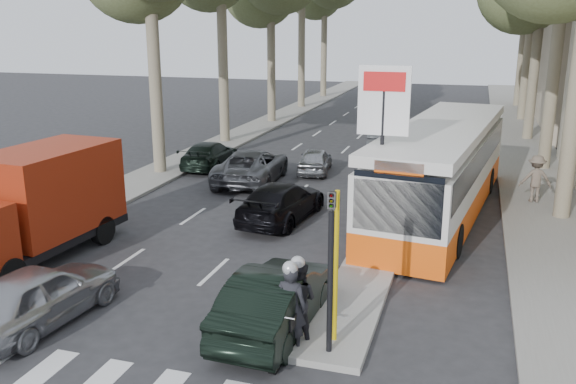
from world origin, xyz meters
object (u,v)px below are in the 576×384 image
motorcycle (294,306)px  silver_hatchback (38,295)px  city_bus (442,167)px  dark_hatchback (276,298)px  red_truck (36,203)px

motorcycle → silver_hatchback: bearing=-169.7°
city_bus → dark_hatchback: bearing=-99.4°
silver_hatchback → motorcycle: bearing=-166.8°
city_bus → motorcycle: bearing=-95.3°
dark_hatchback → motorcycle: 0.91m
silver_hatchback → city_bus: city_bus is taller
city_bus → motorcycle: 10.91m
silver_hatchback → dark_hatchback: bearing=-159.3°
red_truck → city_bus: city_bus is taller
red_truck → city_bus: 13.56m
red_truck → motorcycle: size_ratio=2.53×
dark_hatchback → city_bus: (3.00, 9.97, 1.03)m
red_truck → motorcycle: (8.70, -2.80, -0.76)m
silver_hatchback → dark_hatchback: dark_hatchback is taller
city_bus → motorcycle: (-2.38, -10.61, -0.83)m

